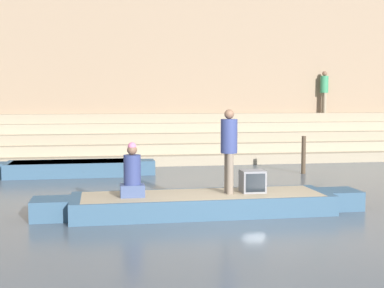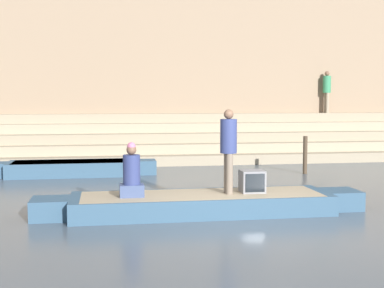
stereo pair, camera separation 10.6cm
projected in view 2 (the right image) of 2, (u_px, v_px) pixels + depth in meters
ground_plane at (252, 230)px, 9.29m from camera, size 120.00×120.00×0.00m
ghat_steps at (173, 143)px, 19.85m from camera, size 36.00×2.86×1.72m
back_wall at (167, 66)px, 21.22m from camera, size 34.20×1.28×7.23m
rowboat_main at (202, 203)px, 10.63m from camera, size 6.59×1.55×0.39m
person_standing at (229, 145)px, 10.61m from camera, size 0.33×0.33×1.68m
person_rowing at (132, 175)px, 10.32m from camera, size 0.47×0.37×1.06m
tv_set at (252, 181)px, 10.81m from camera, size 0.47×0.44×0.45m
moored_boat_shore at (74, 168)px, 15.93m from camera, size 4.90×1.27×0.43m
mooring_post at (305, 155)px, 16.27m from camera, size 0.13×0.13×1.15m
person_on_steps at (327, 89)px, 21.45m from camera, size 0.32×0.32×1.67m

